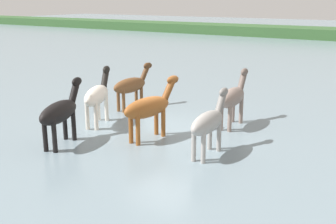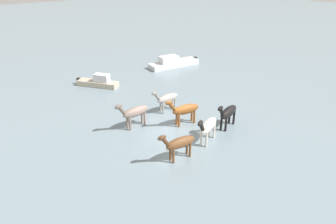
{
  "view_description": "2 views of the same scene",
  "coord_description": "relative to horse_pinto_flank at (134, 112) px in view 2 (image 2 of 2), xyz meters",
  "views": [
    {
      "loc": [
        7.93,
        -12.0,
        4.62
      ],
      "look_at": [
        0.28,
        -0.15,
        0.78
      ],
      "focal_mm": 44.78,
      "sensor_mm": 36.0,
      "label": 1
    },
    {
      "loc": [
        -13.64,
        10.73,
        9.81
      ],
      "look_at": [
        0.71,
        -0.08,
        0.97
      ],
      "focal_mm": 31.77,
      "sensor_mm": 36.0,
      "label": 2
    }
  ],
  "objects": [
    {
      "name": "horse_gray_outer",
      "position": [
        -3.79,
        -4.9,
        0.0
      ],
      "size": [
        1.15,
        2.59,
        2.01
      ],
      "rotation": [
        0.0,
        0.0,
        1.86
      ],
      "color": "black",
      "rests_on": "ground_plane"
    },
    {
      "name": "boat_dinghy_port",
      "position": [
        9.17,
        -10.36,
        -0.78
      ],
      "size": [
        2.12,
        5.88,
        1.37
      ],
      "rotation": [
        0.0,
        0.0,
        1.47
      ],
      "color": "silver",
      "rests_on": "ground_plane"
    },
    {
      "name": "horse_dark_mare",
      "position": [
        -4.7,
        -0.02,
        -0.07
      ],
      "size": [
        0.7,
        2.42,
        1.87
      ],
      "rotation": [
        0.0,
        0.0,
        1.49
      ],
      "color": "brown",
      "rests_on": "ground_plane"
    },
    {
      "name": "boat_skiff_near",
      "position": [
        8.56,
        -1.33,
        -0.8
      ],
      "size": [
        3.65,
        3.08,
        1.31
      ],
      "rotation": [
        0.0,
        0.0,
        3.78
      ],
      "color": "#B7AD93",
      "rests_on": "ground_plane"
    },
    {
      "name": "horse_lead",
      "position": [
        0.64,
        -3.16,
        -0.07
      ],
      "size": [
        0.66,
        2.43,
        1.89
      ],
      "rotation": [
        0.0,
        0.0,
        1.62
      ],
      "color": "#9E9993",
      "rests_on": "ground_plane"
    },
    {
      "name": "ground_plane",
      "position": [
        -1.82,
        -1.87,
        -1.11
      ],
      "size": [
        171.31,
        171.31,
        0.0
      ],
      "primitive_type": "plane",
      "color": "gray"
    },
    {
      "name": "horse_pinto_flank",
      "position": [
        0.0,
        0.0,
        0.0
      ],
      "size": [
        0.74,
        2.59,
        2.01
      ],
      "rotation": [
        0.0,
        0.0,
        1.64
      ],
      "color": "gray",
      "rests_on": "ground_plane"
    },
    {
      "name": "horse_rear_stallion",
      "position": [
        -4.35,
        -2.53,
        0.02
      ],
      "size": [
        1.42,
        2.56,
        2.04
      ],
      "rotation": [
        0.0,
        0.0,
        1.98
      ],
      "color": "silver",
      "rests_on": "ground_plane"
    },
    {
      "name": "horse_chestnut_trailing",
      "position": [
        -1.72,
        -2.89,
        0.01
      ],
      "size": [
        0.9,
        2.62,
        2.02
      ],
      "rotation": [
        0.0,
        0.0,
        1.42
      ],
      "color": "brown",
      "rests_on": "ground_plane"
    }
  ]
}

